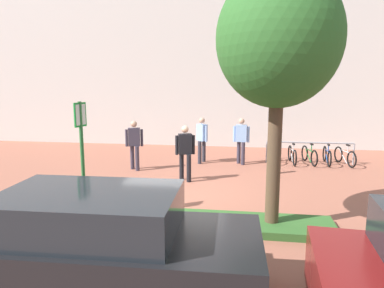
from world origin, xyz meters
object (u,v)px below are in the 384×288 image
(parking_sign_post, at_px, (82,144))
(person_shirt_white, at_px, (241,138))
(tree_sidewalk, at_px, (279,40))
(bike_at_sign, at_px, (89,201))
(bollard_steel, at_px, (270,161))
(car_black_suv, at_px, (101,246))
(bike_rack_cluster, at_px, (309,155))
(person_suited_navy, at_px, (134,142))
(person_shirt_blue, at_px, (202,137))
(person_suited_dark, at_px, (185,150))

(parking_sign_post, height_order, person_shirt_white, parking_sign_post)
(tree_sidewalk, xyz_separation_m, bike_at_sign, (-4.07, 0.13, -3.44))
(bollard_steel, relative_size, car_black_suv, 0.21)
(bike_rack_cluster, bearing_deg, person_suited_navy, -163.08)
(person_shirt_blue, distance_m, car_black_suv, 8.74)
(tree_sidewalk, distance_m, person_shirt_blue, 6.93)
(parking_sign_post, bearing_deg, person_shirt_white, 60.67)
(bollard_steel, relative_size, person_shirt_white, 0.52)
(bike_at_sign, distance_m, person_shirt_white, 6.73)
(person_shirt_blue, relative_size, car_black_suv, 0.40)
(tree_sidewalk, bearing_deg, parking_sign_post, -179.27)
(parking_sign_post, xyz_separation_m, person_suited_navy, (-0.28, 4.54, -0.71))
(person_suited_navy, bearing_deg, bollard_steel, 0.82)
(bike_rack_cluster, distance_m, bollard_steel, 2.40)
(bollard_steel, distance_m, car_black_suv, 7.85)
(person_shirt_white, bearing_deg, bollard_steel, -54.86)
(parking_sign_post, bearing_deg, bike_rack_cluster, 47.40)
(bike_at_sign, xyz_separation_m, car_black_suv, (1.54, -2.92, 0.41))
(person_shirt_blue, bearing_deg, car_black_suv, -92.32)
(person_suited_navy, bearing_deg, bike_rack_cluster, 16.92)
(parking_sign_post, bearing_deg, bike_at_sign, 89.18)
(tree_sidewalk, relative_size, person_suited_dark, 2.99)
(person_shirt_blue, height_order, car_black_suv, person_shirt_blue)
(person_suited_dark, bearing_deg, person_suited_navy, 150.01)
(bike_rack_cluster, distance_m, person_shirt_blue, 4.08)
(parking_sign_post, bearing_deg, person_suited_navy, 93.53)
(person_suited_dark, bearing_deg, tree_sidewalk, -54.63)
(tree_sidewalk, bearing_deg, person_suited_navy, 134.10)
(bollard_steel, distance_m, person_shirt_blue, 2.86)
(bike_rack_cluster, relative_size, car_black_suv, 0.74)
(bike_at_sign, xyz_separation_m, person_shirt_blue, (1.89, 5.82, 0.63))
(parking_sign_post, relative_size, bollard_steel, 2.90)
(tree_sidewalk, distance_m, car_black_suv, 4.83)
(tree_sidewalk, distance_m, parking_sign_post, 4.58)
(parking_sign_post, bearing_deg, bollard_steel, 46.76)
(bollard_steel, bearing_deg, person_suited_dark, -155.53)
(bike_rack_cluster, bearing_deg, person_suited_dark, -144.39)
(person_shirt_white, distance_m, person_suited_navy, 3.92)
(bollard_steel, height_order, person_suited_dark, person_suited_dark)
(person_shirt_blue, relative_size, person_shirt_white, 1.00)
(tree_sidewalk, xyz_separation_m, car_black_suv, (-2.53, -2.78, -3.04))
(bike_at_sign, distance_m, person_shirt_blue, 6.15)
(person_suited_dark, bearing_deg, bollard_steel, 24.47)
(car_black_suv, bearing_deg, bike_at_sign, 117.78)
(person_suited_navy, bearing_deg, person_shirt_white, 21.63)
(bike_rack_cluster, height_order, person_suited_dark, person_suited_dark)
(bollard_steel, bearing_deg, bike_rack_cluster, 49.10)
(bike_rack_cluster, height_order, person_shirt_white, person_shirt_white)
(tree_sidewalk, relative_size, person_suited_navy, 2.99)
(bike_at_sign, distance_m, person_suited_dark, 3.69)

